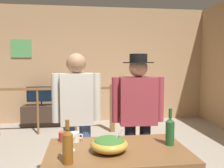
# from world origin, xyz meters

# --- Properties ---
(back_wall) EXTENTS (6.01, 0.10, 2.90)m
(back_wall) POSITION_xyz_m (0.00, 3.28, 1.45)
(back_wall) COLOR tan
(back_wall) RESTS_ON ground_plane
(framed_picture) EXTENTS (0.48, 0.03, 0.44)m
(framed_picture) POSITION_xyz_m (-1.71, 3.22, 1.85)
(framed_picture) COLOR #56A159
(stair_railing) EXTENTS (3.23, 0.10, 1.04)m
(stair_railing) POSITION_xyz_m (-0.65, 2.20, 0.67)
(stair_railing) COLOR brown
(stair_railing) RESTS_ON ground_plane
(tv_console) EXTENTS (0.90, 0.40, 0.49)m
(tv_console) POSITION_xyz_m (-1.22, 2.93, 0.24)
(tv_console) COLOR #38281E
(tv_console) RESTS_ON ground_plane
(flat_screen_tv) EXTENTS (0.65, 0.12, 0.45)m
(flat_screen_tv) POSITION_xyz_m (-1.22, 2.90, 0.76)
(flat_screen_tv) COLOR black
(flat_screen_tv) RESTS_ON tv_console
(serving_table) EXTENTS (1.22, 0.75, 0.76)m
(serving_table) POSITION_xyz_m (0.02, -0.86, 0.68)
(serving_table) COLOR brown
(serving_table) RESTS_ON ground_plane
(salad_bowl) EXTENTS (0.32, 0.32, 0.20)m
(salad_bowl) POSITION_xyz_m (-0.06, -0.90, 0.83)
(salad_bowl) COLOR gold
(salad_bowl) RESTS_ON serving_table
(wine_glass) EXTENTS (0.08, 0.08, 0.16)m
(wine_glass) POSITION_xyz_m (-0.38, -0.83, 0.87)
(wine_glass) COLOR silver
(wine_glass) RESTS_ON serving_table
(wine_bottle_amber) EXTENTS (0.08, 0.08, 0.33)m
(wine_bottle_amber) POSITION_xyz_m (-0.39, -1.09, 0.89)
(wine_bottle_amber) COLOR brown
(wine_bottle_amber) RESTS_ON serving_table
(wine_bottle_green) EXTENTS (0.08, 0.08, 0.34)m
(wine_bottle_green) POSITION_xyz_m (0.51, -0.81, 0.89)
(wine_bottle_green) COLOR #1E5628
(wine_bottle_green) RESTS_ON serving_table
(mug_red) EXTENTS (0.12, 0.09, 0.09)m
(mug_red) POSITION_xyz_m (-0.46, -0.58, 0.80)
(mug_red) COLOR #B7332D
(mug_red) RESTS_ON serving_table
(mug_white) EXTENTS (0.12, 0.09, 0.09)m
(mug_white) POSITION_xyz_m (-0.35, -0.61, 0.80)
(mug_white) COLOR white
(mug_white) RESTS_ON serving_table
(person_standing_left) EXTENTS (0.55, 0.24, 1.61)m
(person_standing_left) POSITION_xyz_m (-0.34, -0.15, 0.94)
(person_standing_left) COLOR #3D5684
(person_standing_left) RESTS_ON ground_plane
(person_standing_right) EXTENTS (0.62, 0.36, 1.61)m
(person_standing_right) POSITION_xyz_m (0.37, -0.15, 0.96)
(person_standing_right) COLOR black
(person_standing_right) RESTS_ON ground_plane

